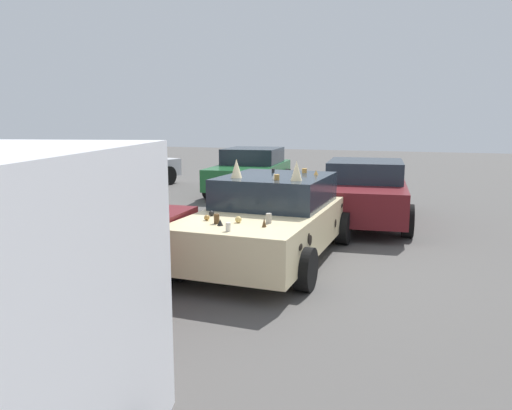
% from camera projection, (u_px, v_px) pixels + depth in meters
% --- Properties ---
extents(ground_plane, '(60.00, 60.00, 0.00)m').
position_uv_depth(ground_plane, '(273.00, 258.00, 8.44)').
color(ground_plane, '#514F4C').
extents(art_car_decorated, '(4.50, 2.17, 1.70)m').
position_uv_depth(art_car_decorated, '(273.00, 217.00, 8.35)').
color(art_car_decorated, beige).
rests_on(art_car_decorated, ground).
extents(parked_sedan_behind_right, '(4.21, 2.67, 1.35)m').
position_uv_depth(parked_sedan_behind_right, '(126.00, 167.00, 17.19)').
color(parked_sedan_behind_right, silver).
rests_on(parked_sedan_behind_right, ground).
extents(parked_sedan_near_left, '(4.40, 2.35, 1.42)m').
position_uv_depth(parked_sedan_near_left, '(251.00, 170.00, 15.77)').
color(parked_sedan_near_left, '#1E602D').
rests_on(parked_sedan_near_left, ground).
extents(parked_sedan_row_back_center, '(4.53, 2.20, 1.44)m').
position_uv_depth(parked_sedan_row_back_center, '(56.00, 253.00, 6.05)').
color(parked_sedan_row_back_center, '#5B1419').
rests_on(parked_sedan_row_back_center, ground).
extents(parked_sedan_row_back_far, '(4.59, 2.31, 1.42)m').
position_uv_depth(parked_sedan_row_back_far, '(365.00, 191.00, 11.31)').
color(parked_sedan_row_back_far, '#5B1419').
rests_on(parked_sedan_row_back_far, ground).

